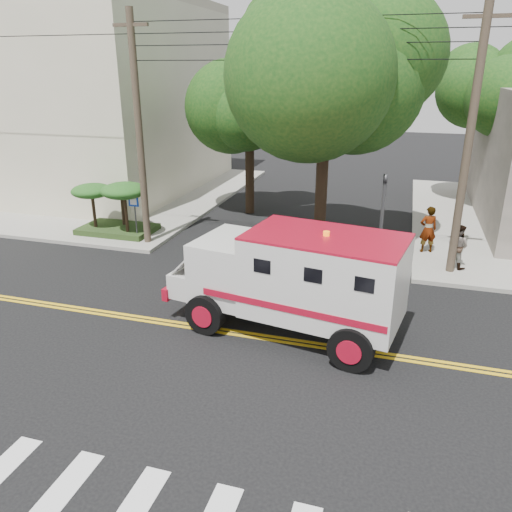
% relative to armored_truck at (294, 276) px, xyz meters
% --- Properties ---
extents(ground, '(100.00, 100.00, 0.00)m').
position_rel_armored_truck_xyz_m(ground, '(-1.82, -0.58, -1.68)').
color(ground, black).
rests_on(ground, ground).
extents(sidewalk_nw, '(17.00, 17.00, 0.15)m').
position_rel_armored_truck_xyz_m(sidewalk_nw, '(-15.32, 12.92, -1.60)').
color(sidewalk_nw, gray).
rests_on(sidewalk_nw, ground).
extents(building_left, '(16.00, 14.00, 10.00)m').
position_rel_armored_truck_xyz_m(building_left, '(-17.32, 14.42, 3.47)').
color(building_left, '#BEBA9C').
rests_on(building_left, sidewalk_nw).
extents(utility_pole_left, '(0.28, 0.28, 9.00)m').
position_rel_armored_truck_xyz_m(utility_pole_left, '(-7.42, 5.42, 2.82)').
color(utility_pole_left, '#382D23').
rests_on(utility_pole_left, ground).
extents(utility_pole_right, '(0.28, 0.28, 9.00)m').
position_rel_armored_truck_xyz_m(utility_pole_right, '(4.48, 5.62, 2.82)').
color(utility_pole_right, '#382D23').
rests_on(utility_pole_right, ground).
extents(tree_main, '(6.08, 5.70, 9.85)m').
position_rel_armored_truck_xyz_m(tree_main, '(0.12, 5.63, 5.52)').
color(tree_main, black).
rests_on(tree_main, ground).
extents(tree_left, '(4.48, 4.20, 7.70)m').
position_rel_armored_truck_xyz_m(tree_left, '(-4.50, 11.21, 4.05)').
color(tree_left, black).
rests_on(tree_left, ground).
extents(tree_right, '(4.80, 4.50, 8.20)m').
position_rel_armored_truck_xyz_m(tree_right, '(7.03, 15.19, 4.41)').
color(tree_right, black).
rests_on(tree_right, ground).
extents(traffic_signal, '(0.15, 0.18, 3.60)m').
position_rel_armored_truck_xyz_m(traffic_signal, '(1.98, 5.02, 0.55)').
color(traffic_signal, '#3F3F42').
rests_on(traffic_signal, ground).
extents(accessibility_sign, '(0.45, 0.10, 2.02)m').
position_rel_armored_truck_xyz_m(accessibility_sign, '(-8.02, 5.59, -0.31)').
color(accessibility_sign, '#3F3F42').
rests_on(accessibility_sign, ground).
extents(palm_planter, '(3.52, 2.63, 2.36)m').
position_rel_armored_truck_xyz_m(palm_planter, '(-9.26, 6.04, -0.03)').
color(palm_planter, '#1E3314').
rests_on(palm_planter, sidewalk_nw).
extents(armored_truck, '(6.78, 3.47, 2.95)m').
position_rel_armored_truck_xyz_m(armored_truck, '(0.00, 0.00, 0.00)').
color(armored_truck, silver).
rests_on(armored_truck, ground).
extents(pedestrian_a, '(0.78, 0.64, 1.84)m').
position_rel_armored_truck_xyz_m(pedestrian_a, '(3.68, 7.44, -0.61)').
color(pedestrian_a, gray).
rests_on(pedestrian_a, sidewalk_ne).
extents(pedestrian_b, '(0.99, 0.97, 1.61)m').
position_rel_armored_truck_xyz_m(pedestrian_b, '(4.68, 6.05, -0.72)').
color(pedestrian_b, gray).
rests_on(pedestrian_b, sidewalk_ne).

